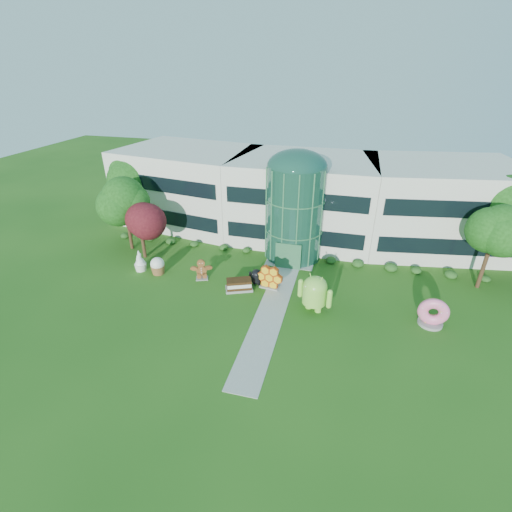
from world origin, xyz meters
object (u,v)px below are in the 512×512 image
(android_black, at_px, (256,276))
(donut, at_px, (433,311))
(android_green, at_px, (315,291))
(gingerbread, at_px, (201,269))

(android_black, relative_size, donut, 0.73)
(android_green, relative_size, gingerbread, 1.61)
(android_green, height_order, android_black, android_green)
(donut, xyz_separation_m, gingerbread, (-20.60, 1.88, -0.18))
(android_black, bearing_deg, gingerbread, -164.20)
(android_black, bearing_deg, donut, 2.62)
(android_green, height_order, gingerbread, android_green)
(android_black, height_order, gingerbread, gingerbread)
(android_green, relative_size, donut, 1.50)
(android_green, bearing_deg, donut, 24.61)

